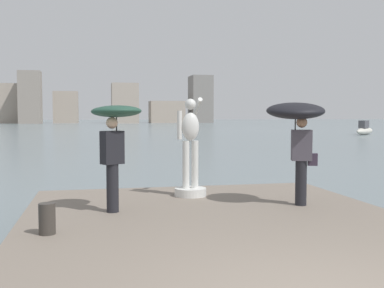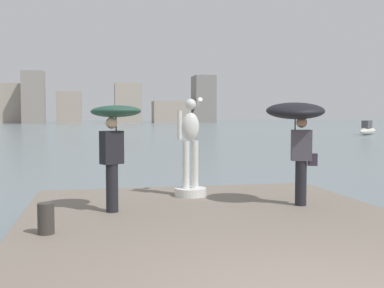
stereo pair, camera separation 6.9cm
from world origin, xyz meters
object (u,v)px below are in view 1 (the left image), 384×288
(statue_white_figure, at_px, (190,158))
(onlooker_left, at_px, (115,130))
(onlooker_right, at_px, (297,121))
(boat_near, at_px, (365,130))
(mooring_bollard, at_px, (47,219))

(statue_white_figure, relative_size, onlooker_left, 1.10)
(onlooker_right, relative_size, boat_near, 0.46)
(statue_white_figure, distance_m, boat_near, 46.24)
(mooring_bollard, height_order, boat_near, boat_near)
(mooring_bollard, distance_m, boat_near, 50.14)
(statue_white_figure, xyz_separation_m, onlooker_left, (-1.68, -1.34, 0.66))
(boat_near, bearing_deg, onlooker_right, -123.67)
(onlooker_right, bearing_deg, onlooker_left, 178.38)
(mooring_bollard, bearing_deg, onlooker_left, 53.95)
(onlooker_right, bearing_deg, statue_white_figure, 141.76)
(statue_white_figure, xyz_separation_m, onlooker_right, (1.82, -1.44, 0.81))
(onlooker_left, distance_m, boat_near, 48.33)
(statue_white_figure, xyz_separation_m, boat_near, (27.53, 37.15, -0.68))
(onlooker_right, distance_m, boat_near, 46.39)
(mooring_bollard, xyz_separation_m, boat_near, (30.28, 39.96, -0.07))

